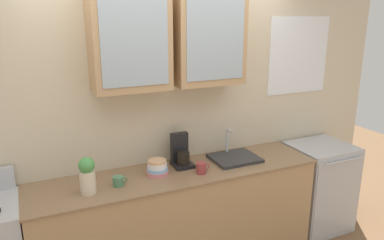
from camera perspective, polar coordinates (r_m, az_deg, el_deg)
back_wall_unit at (r=3.39m, az=-4.09°, el=3.83°), size 4.74×0.41×2.87m
counter at (r=3.52m, az=-1.98°, el=-14.71°), size 2.53×0.60×0.93m
sink_faucet at (r=3.57m, az=6.37°, el=-5.59°), size 0.42×0.36×0.27m
bowl_stack at (r=3.24m, az=-5.22°, el=-7.14°), size 0.19×0.19×0.13m
vase at (r=2.99m, az=-15.44°, el=-7.97°), size 0.12×0.12×0.29m
cup_near_sink at (r=3.26m, az=1.45°, el=-7.19°), size 0.12×0.09×0.10m
cup_near_bowls at (r=3.10m, az=-10.99°, el=-8.98°), size 0.12×0.09×0.08m
dishwasher at (r=4.31m, az=18.43°, el=-9.47°), size 0.61×0.59×0.93m
coffee_maker at (r=3.40m, az=-1.65°, el=-5.07°), size 0.17×0.20×0.29m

